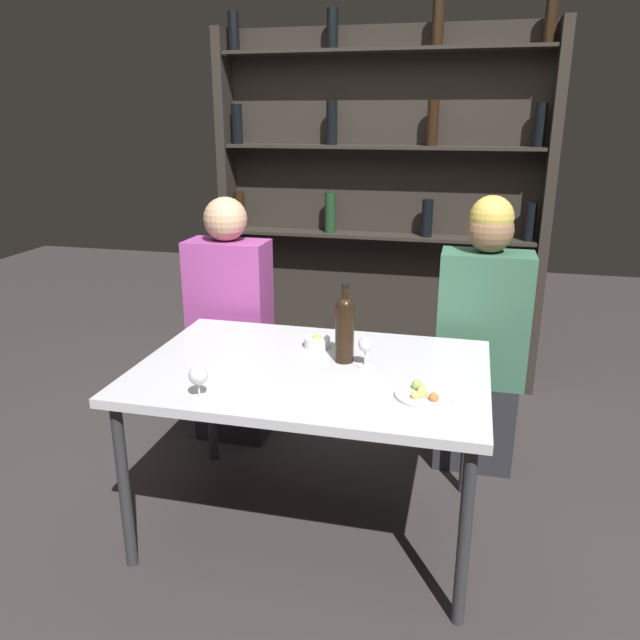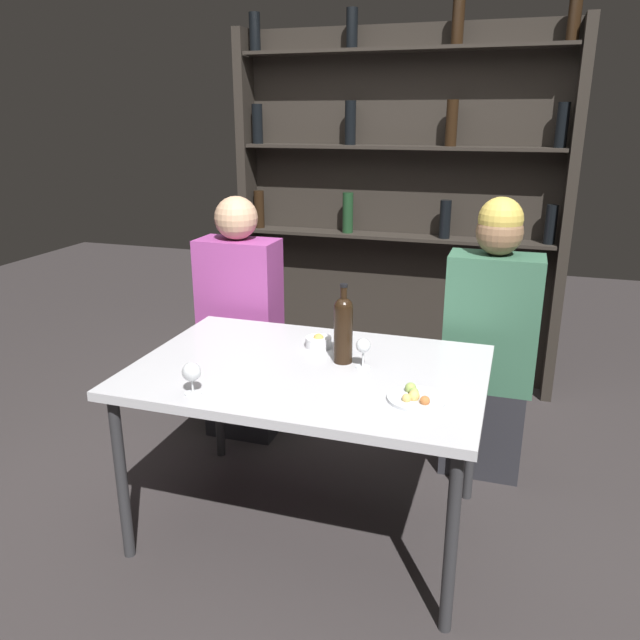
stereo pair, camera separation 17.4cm
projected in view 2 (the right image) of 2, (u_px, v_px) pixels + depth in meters
name	position (u px, v px, depth m)	size (l,w,h in m)	color
ground_plane	(310.00, 523.00, 2.68)	(10.00, 10.00, 0.00)	#332D2D
dining_table	(309.00, 380.00, 2.47)	(1.37, 0.94, 0.73)	silver
wine_rack_wall	(398.00, 200.00, 3.89)	(2.05, 0.21, 2.28)	#28231E
wine_bottle	(343.00, 327.00, 2.46)	(0.08, 0.08, 0.32)	black
wine_glass_0	(363.00, 347.00, 2.42)	(0.06, 0.06, 0.12)	silver
wine_glass_1	(192.00, 373.00, 2.19)	(0.07, 0.07, 0.12)	silver
food_plate_0	(416.00, 397.00, 2.16)	(0.20, 0.20, 0.04)	silver
snack_bowl	(319.00, 342.00, 2.66)	(0.11, 0.11, 0.06)	white
seated_person_left	(241.00, 327.00, 3.28)	(0.41, 0.22, 1.30)	#26262B
seated_person_right	(489.00, 346.00, 2.90)	(0.42, 0.22, 1.34)	#26262B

